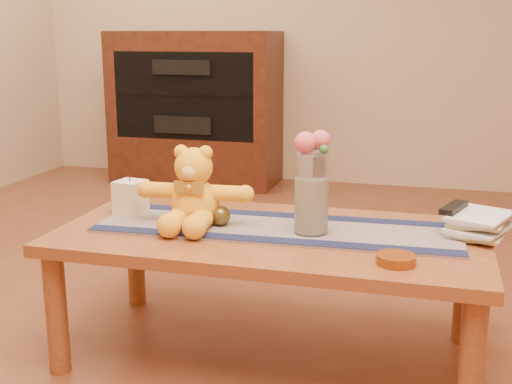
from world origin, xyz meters
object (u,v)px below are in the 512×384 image
(pillar_candle, at_px, (131,197))
(amber_dish, at_px, (396,259))
(tv_remote, at_px, (454,208))
(book_bottom, at_px, (453,229))
(teddy_bear, at_px, (195,187))
(glass_vase, at_px, (311,193))
(bronze_ball, at_px, (220,216))

(pillar_candle, height_order, amber_dish, pillar_candle)
(amber_dish, bearing_deg, tv_remote, 66.08)
(book_bottom, bearing_deg, amber_dish, -97.54)
(teddy_bear, distance_m, pillar_candle, 0.29)
(teddy_bear, height_order, glass_vase, glass_vase)
(teddy_bear, xyz_separation_m, bronze_ball, (0.09, 0.00, -0.09))
(pillar_candle, distance_m, glass_vase, 0.68)
(pillar_candle, bearing_deg, book_bottom, 4.79)
(pillar_candle, xyz_separation_m, tv_remote, (1.11, 0.08, 0.02))
(book_bottom, bearing_deg, bronze_ball, -151.82)
(glass_vase, distance_m, bronze_ball, 0.32)
(teddy_bear, xyz_separation_m, glass_vase, (0.40, 0.01, 0.00))
(glass_vase, xyz_separation_m, bronze_ball, (-0.31, -0.00, -0.10))
(bronze_ball, bearing_deg, book_bottom, 11.92)
(glass_vase, relative_size, book_bottom, 1.17)
(teddy_bear, relative_size, amber_dish, 3.32)
(tv_remote, bearing_deg, pillar_candle, -156.42)
(teddy_bear, xyz_separation_m, tv_remote, (0.84, 0.15, -0.05))
(glass_vase, bearing_deg, bronze_ball, -179.58)
(book_bottom, bearing_deg, teddy_bear, -152.73)
(amber_dish, bearing_deg, book_bottom, 66.20)
(glass_vase, height_order, tv_remote, glass_vase)
(book_bottom, relative_size, tv_remote, 1.39)
(pillar_candle, relative_size, amber_dish, 1.03)
(pillar_candle, bearing_deg, glass_vase, -5.41)
(teddy_bear, bearing_deg, bronze_ball, -0.97)
(book_bottom, bearing_deg, glass_vase, -144.37)
(teddy_bear, relative_size, bronze_ball, 5.54)
(bronze_ball, xyz_separation_m, amber_dish, (0.59, -0.21, -0.03))
(amber_dish, bearing_deg, pillar_candle, 164.09)
(teddy_bear, distance_m, bronze_ball, 0.13)
(glass_vase, height_order, amber_dish, glass_vase)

